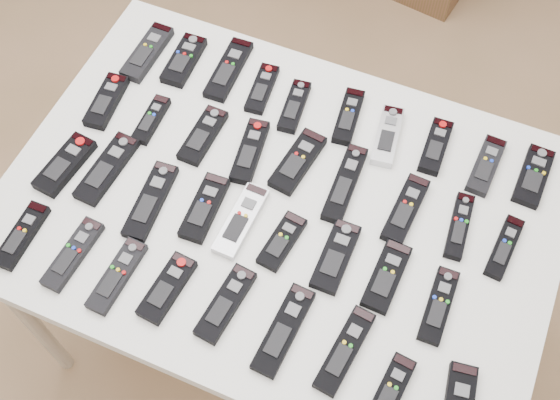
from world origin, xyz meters
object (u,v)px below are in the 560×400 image
at_px(remote_11, 151,120).
at_px(remote_25, 336,256).
at_px(remote_27, 439,305).
at_px(remote_18, 504,247).
at_px(remote_4, 294,106).
at_px(remote_12, 203,135).
at_px(remote_19, 65,165).
at_px(remote_13, 250,151).
at_px(remote_1, 184,60).
at_px(remote_24, 282,241).
at_px(remote_5, 348,117).
at_px(remote_0, 147,52).
at_px(remote_33, 284,330).
at_px(remote_2, 229,69).
at_px(remote_8, 486,166).
at_px(remote_30, 117,276).
at_px(remote_6, 387,136).
at_px(remote_10, 106,101).
at_px(remote_15, 345,184).
at_px(remote_26, 387,276).
at_px(remote_3, 262,89).
at_px(remote_28, 22,235).
at_px(remote_14, 298,161).
at_px(remote_9, 533,176).
at_px(remote_22, 205,208).
at_px(remote_29, 73,254).
at_px(remote_35, 390,391).
at_px(remote_32, 226,304).
at_px(remote_34, 345,350).
at_px(remote_21, 151,201).
at_px(remote_23, 241,221).
at_px(remote_16, 405,210).
at_px(remote_17, 459,226).
at_px(remote_7, 436,147).
at_px(remote_31, 167,288).
at_px(remote_20, 107,169).

height_order(remote_11, remote_25, same).
bearing_deg(remote_27, remote_18, 62.24).
bearing_deg(remote_4, remote_12, -141.74).
relative_size(remote_18, remote_19, 0.94).
relative_size(remote_13, remote_27, 1.03).
relative_size(remote_1, remote_13, 0.92).
xyz_separation_m(remote_12, remote_24, (0.29, -0.19, -0.00)).
bearing_deg(remote_19, remote_5, 41.09).
distance_m(remote_0, remote_33, 0.83).
distance_m(remote_2, remote_13, 0.26).
bearing_deg(remote_13, remote_8, 10.96).
bearing_deg(remote_30, remote_6, 56.51).
height_order(remote_10, remote_15, same).
xyz_separation_m(remote_19, remote_26, (0.78, 0.03, -0.00)).
bearing_deg(remote_2, remote_12, -83.78).
distance_m(remote_10, remote_27, 0.93).
distance_m(remote_3, remote_33, 0.63).
bearing_deg(remote_13, remote_4, 66.63).
relative_size(remote_0, remote_28, 1.14).
distance_m(remote_14, remote_26, 0.35).
height_order(remote_9, remote_33, same).
bearing_deg(remote_22, remote_26, -2.76).
distance_m(remote_29, remote_35, 0.73).
relative_size(remote_9, remote_32, 0.93).
height_order(remote_10, remote_22, same).
xyz_separation_m(remote_34, remote_35, (0.11, -0.04, -0.00)).
bearing_deg(remote_21, remote_6, 36.43).
relative_size(remote_23, remote_29, 1.05).
relative_size(remote_4, remote_16, 0.85).
bearing_deg(remote_19, remote_21, 4.43).
relative_size(remote_11, remote_15, 0.68).
xyz_separation_m(remote_5, remote_29, (-0.42, -0.58, -0.00)).
bearing_deg(remote_9, remote_17, -119.99).
bearing_deg(remote_0, remote_9, 1.69).
bearing_deg(remote_15, remote_27, -37.68).
bearing_deg(remote_32, remote_7, 68.34).
height_order(remote_1, remote_3, remote_1).
distance_m(remote_4, remote_19, 0.56).
height_order(remote_14, remote_23, remote_14).
relative_size(remote_13, remote_22, 1.03).
distance_m(remote_5, remote_35, 0.67).
bearing_deg(remote_32, remote_31, -166.72).
xyz_separation_m(remote_5, remote_25, (0.11, -0.36, -0.00)).
relative_size(remote_16, remote_32, 1.02).
relative_size(remote_20, remote_29, 1.10).
bearing_deg(remote_29, remote_21, 66.99).
height_order(remote_1, remote_30, remote_1).
bearing_deg(remote_1, remote_13, -37.69).
xyz_separation_m(remote_6, remote_11, (-0.54, -0.18, -0.00)).
bearing_deg(remote_16, remote_0, 169.96).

